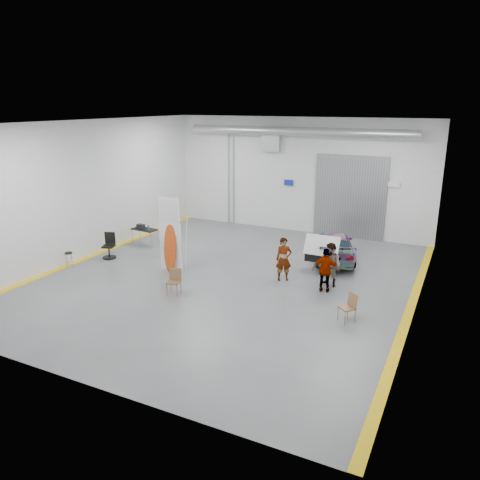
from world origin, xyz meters
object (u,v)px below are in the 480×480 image
at_px(folding_chair_far, 347,313).
at_px(office_chair, 110,247).
at_px(person_b, 331,265).
at_px(person_c, 326,270).
at_px(folding_chair_near, 174,287).
at_px(person_a, 284,259).
at_px(work_table, 144,229).
at_px(shop_stool, 69,260).
at_px(sedan_car, 334,246).
at_px(surfboard_display, 169,241).

xyz_separation_m(folding_chair_far, office_chair, (-11.06, 1.65, 0.20)).
distance_m(person_b, office_chair, 9.83).
xyz_separation_m(person_c, folding_chair_near, (-4.82, -2.68, -0.54)).
bearing_deg(person_a, work_table, 140.24).
bearing_deg(office_chair, person_c, -17.75).
distance_m(person_b, shop_stool, 10.85).
xyz_separation_m(shop_stool, work_table, (0.82, 4.05, 0.48)).
bearing_deg(person_c, sedan_car, -90.03).
distance_m(surfboard_display, folding_chair_far, 7.76).
bearing_deg(work_table, sedan_car, 12.34).
xyz_separation_m(person_b, folding_chair_near, (-4.85, -3.30, -0.55)).
distance_m(folding_chair_near, work_table, 6.63).
bearing_deg(work_table, person_c, -10.97).
height_order(surfboard_display, office_chair, surfboard_display).
height_order(person_b, work_table, person_b).
xyz_separation_m(surfboard_display, folding_chair_near, (1.43, -1.88, -1.04)).
relative_size(person_a, shop_stool, 2.63).
distance_m(folding_chair_far, shop_stool, 11.76).
relative_size(surfboard_display, office_chair, 2.93).
relative_size(person_b, office_chair, 1.50).
relative_size(person_b, folding_chair_far, 1.81).
relative_size(person_c, folding_chair_far, 1.78).
xyz_separation_m(sedan_car, work_table, (-8.89, -1.94, 0.20)).
bearing_deg(sedan_car, shop_stool, 12.43).
bearing_deg(person_b, folding_chair_far, -43.00).
bearing_deg(office_chair, work_table, 66.66).
distance_m(folding_chair_far, work_table, 11.64).
height_order(folding_chair_far, shop_stool, folding_chair_far).
distance_m(person_a, office_chair, 8.00).
bearing_deg(folding_chair_far, office_chair, -147.27).
height_order(sedan_car, surfboard_display, surfboard_display).
height_order(person_a, folding_chair_far, person_a).
distance_m(person_c, work_table, 9.80).
bearing_deg(shop_stool, surfboard_display, 18.36).
bearing_deg(work_table, shop_stool, -101.44).
relative_size(person_b, person_c, 1.02).
bearing_deg(surfboard_display, folding_chair_near, -59.79).
relative_size(sedan_car, folding_chair_far, 4.48).
height_order(shop_stool, office_chair, office_chair).
distance_m(folding_chair_near, office_chair, 5.41).
bearing_deg(person_a, office_chair, 156.89).
distance_m(person_a, surfboard_display, 4.65).
relative_size(shop_stool, office_chair, 0.58).
relative_size(sedan_car, person_b, 2.48).
relative_size(person_a, work_table, 1.30).
bearing_deg(sedan_car, work_table, -6.92).
bearing_deg(work_table, folding_chair_far, -19.86).
height_order(surfboard_display, shop_stool, surfboard_display).
bearing_deg(sedan_car, person_c, 81.62).
relative_size(person_a, person_c, 1.03).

